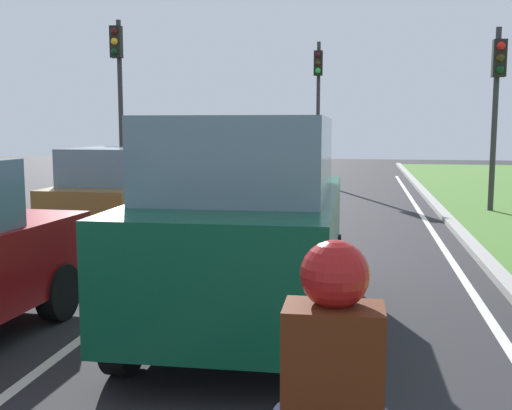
# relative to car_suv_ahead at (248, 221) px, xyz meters

# --- Properties ---
(ground_plane) EXTENTS (60.00, 60.00, 0.00)m
(ground_plane) POSITION_rel_car_suv_ahead_xyz_m (-0.92, 5.27, -1.17)
(ground_plane) COLOR #262628
(lane_line_center) EXTENTS (0.12, 32.00, 0.01)m
(lane_line_center) POSITION_rel_car_suv_ahead_xyz_m (-1.62, 5.27, -1.16)
(lane_line_center) COLOR silver
(lane_line_center) RESTS_ON ground
(lane_line_right_edge) EXTENTS (0.12, 32.00, 0.01)m
(lane_line_right_edge) POSITION_rel_car_suv_ahead_xyz_m (2.68, 5.27, -1.16)
(lane_line_right_edge) COLOR silver
(lane_line_right_edge) RESTS_ON ground
(curb_right) EXTENTS (0.24, 48.00, 0.12)m
(curb_right) POSITION_rel_car_suv_ahead_xyz_m (3.18, 5.27, -1.11)
(curb_right) COLOR #9E9B93
(curb_right) RESTS_ON ground
(car_suv_ahead) EXTENTS (2.05, 4.54, 2.28)m
(car_suv_ahead) POSITION_rel_car_suv_ahead_xyz_m (0.00, 0.00, 0.00)
(car_suv_ahead) COLOR #0C472D
(car_suv_ahead) RESTS_ON ground
(car_hatchback_far) EXTENTS (1.77, 3.72, 1.78)m
(car_hatchback_far) POSITION_rel_car_suv_ahead_xyz_m (-3.49, 4.80, -0.28)
(car_hatchback_far) COLOR brown
(car_hatchback_far) RESTS_ON ground
(rider_person) EXTENTS (0.51, 0.41, 1.16)m
(rider_person) POSITION_rel_car_suv_ahead_xyz_m (1.12, -4.08, 0.02)
(rider_person) COLOR #4C1E0C
(rider_person) RESTS_ON ground
(traffic_light_near_right) EXTENTS (0.32, 0.50, 4.61)m
(traffic_light_near_right) POSITION_rel_car_suv_ahead_xyz_m (4.44, 9.71, 1.92)
(traffic_light_near_right) COLOR #2D2D2D
(traffic_light_near_right) RESTS_ON ground
(traffic_light_overhead_left) EXTENTS (0.32, 0.50, 5.25)m
(traffic_light_overhead_left) POSITION_rel_car_suv_ahead_xyz_m (-5.88, 10.79, 2.40)
(traffic_light_overhead_left) COLOR #2D2D2D
(traffic_light_overhead_left) RESTS_ON ground
(traffic_light_far_median) EXTENTS (0.32, 0.50, 5.30)m
(traffic_light_far_median) POSITION_rel_car_suv_ahead_xyz_m (-0.49, 16.80, 2.36)
(traffic_light_far_median) COLOR #2D2D2D
(traffic_light_far_median) RESTS_ON ground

